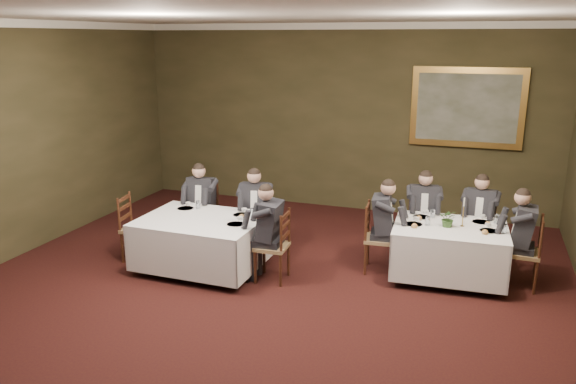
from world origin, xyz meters
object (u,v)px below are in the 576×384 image
Objects in this scene: table_main at (449,248)px; diner_sec_backleft at (203,214)px; diner_main_endleft at (380,237)px; chair_sec_backleft at (204,228)px; diner_main_backright at (478,229)px; centerpiece at (448,217)px; candlestick at (463,215)px; diner_sec_endright at (272,245)px; chair_main_endright at (522,267)px; diner_main_backleft at (422,224)px; chair_main_backright at (477,243)px; chair_sec_endleft at (138,241)px; chair_main_backleft at (421,238)px; painting at (467,108)px; diner_main_endright at (523,251)px; table_second at (202,239)px; chair_main_endleft at (379,252)px; chair_sec_endright at (273,260)px; chair_sec_backright at (256,234)px; diner_sec_backright at (256,221)px.

table_main is 1.18× the size of diner_sec_backleft.
diner_main_endleft is 1.35× the size of chair_sec_backleft.
diner_main_backright reaches higher than centerpiece.
centerpiece is at bearing -153.55° from candlestick.
diner_sec_endright reaches higher than candlestick.
diner_sec_endright is at bearing -65.34° from diner_main_endleft.
chair_main_endright is (1.90, 0.10, -0.23)m from diner_main_endleft.
diner_main_backleft is 1.00× the size of diner_sec_backleft.
chair_main_endright is at bearing -0.57° from candlestick.
chair_main_backright is 5.08m from chair_sec_endleft.
chair_main_backleft is 2.72m from painting.
diner_main_endright is (1.39, -0.70, 0.23)m from chair_main_backleft.
centerpiece is at bearing 13.35° from table_second.
painting reaches higher than chair_sec_backleft.
chair_sec_backleft is 0.74× the size of diner_sec_endright.
diner_main_endleft is (0.01, 0.00, 0.23)m from chair_main_endleft.
chair_main_backright reaches higher than table_second.
diner_main_endleft reaches higher than chair_sec_endright.
diner_main_backright and diner_sec_endright have the same top height.
diner_sec_endright is at bearing -0.89° from table_second.
chair_main_backright is at bearing -90.00° from diner_main_backright.
chair_sec_backleft is at bearing -13.75° from chair_sec_backright.
diner_sec_endright reaches higher than table_main.
diner_sec_backleft is at bearing 1.43° from diner_main_backleft.
chair_main_endright is (1.40, -0.70, 0.00)m from chair_main_backleft.
diner_main_backright is 4.24m from diner_sec_backleft.
diner_sec_endright is at bearing -159.82° from table_main.
diner_sec_endright is at bearing 38.65° from diner_main_backright.
table_main is 1.58× the size of chair_sec_backright.
diner_main_backleft reaches higher than candlestick.
candlestick reaches higher than chair_main_backright.
chair_main_endright is (1.40, -0.69, -0.23)m from diner_main_backleft.
diner_main_backright is 1.00× the size of diner_sec_backleft.
chair_sec_backright is (-3.84, 0.00, -0.23)m from diner_main_endright.
centerpiece is at bearing 98.80° from diner_main_endright.
diner_sec_backleft is at bearing 117.01° from table_second.
diner_main_endleft is 3.60m from chair_sec_endleft.
chair_main_backright is 2.39× the size of candlestick.
chair_main_endleft is at bearing 17.76° from table_second.
diner_main_endleft is 1.56m from diner_sec_endright.
chair_main_backleft is 0.84m from diner_main_backright.
chair_sec_endright is at bearing 112.02° from diner_sec_backright.
chair_sec_backleft is 1.00× the size of chair_sec_backright.
table_main is 3.82m from diner_sec_backleft.
painting is at bearing -149.65° from chair_sec_backright.
diner_main_backright is 1.00× the size of diner_sec_endright.
diner_main_endright is at bearing 134.88° from chair_main_backright.
diner_main_endright reaches higher than chair_sec_backright.
diner_main_endright is (4.31, 0.87, 0.06)m from table_second.
chair_main_backright is 1.11m from centerpiece.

